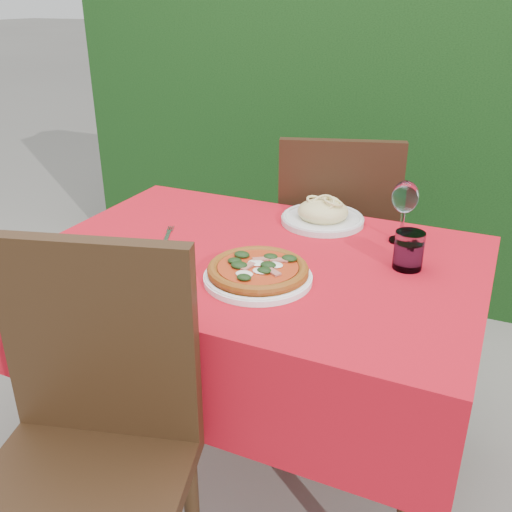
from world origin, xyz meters
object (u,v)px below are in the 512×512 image
at_px(pasta_plate, 323,215).
at_px(wine_glass, 405,200).
at_px(chair_near, 89,437).
at_px(fork, 167,238).
at_px(pizza_plate, 258,272).
at_px(water_glass, 408,252).
at_px(chair_far, 336,239).

height_order(pasta_plate, wine_glass, wine_glass).
relative_size(chair_near, fork, 5.64).
height_order(pizza_plate, fork, pizza_plate).
distance_m(pizza_plate, fork, 0.39).
height_order(pasta_plate, water_glass, water_glass).
xyz_separation_m(pasta_plate, fork, (-0.39, -0.33, -0.02)).
xyz_separation_m(water_glass, wine_glass, (-0.05, 0.18, 0.09)).
relative_size(wine_glass, fork, 1.10).
distance_m(chair_near, pasta_plate, 1.00).
distance_m(chair_far, pizza_plate, 0.83).
distance_m(water_glass, wine_glass, 0.20).
height_order(chair_far, pasta_plate, chair_far).
bearing_deg(chair_near, water_glass, 38.90).
bearing_deg(wine_glass, water_glass, -73.19).
bearing_deg(wine_glass, fork, -157.10).
bearing_deg(chair_far, wine_glass, 111.69).
bearing_deg(pizza_plate, chair_near, -110.03).
bearing_deg(pizza_plate, wine_glass, 55.47).
bearing_deg(pizza_plate, pasta_plate, 87.41).
distance_m(water_glass, fork, 0.72).
xyz_separation_m(chair_far, pizza_plate, (0.02, -0.80, 0.22)).
distance_m(pizza_plate, pasta_plate, 0.47).
distance_m(chair_near, fork, 0.68).
bearing_deg(wine_glass, chair_far, 128.92).
distance_m(chair_near, chair_far, 1.30).
distance_m(chair_far, wine_glass, 0.59).
distance_m(pizza_plate, water_glass, 0.41).
relative_size(chair_near, wine_glass, 5.14).
bearing_deg(fork, pasta_plate, 16.35).
distance_m(chair_far, pasta_plate, 0.40).
height_order(chair_near, wine_glass, chair_near).
bearing_deg(pasta_plate, wine_glass, -10.99).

